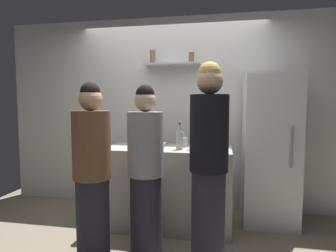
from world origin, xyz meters
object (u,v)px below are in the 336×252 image
(person_grey_hoodie, at_px, (146,172))
(wine_bottle_amber_glass, at_px, (193,140))
(person_brown_jacket, at_px, (92,174))
(utensil_holder, at_px, (183,142))
(wine_bottle_pale_glass, at_px, (180,140))
(person_blonde, at_px, (209,165))
(water_bottle_plastic, at_px, (106,141))
(refrigerator, at_px, (270,150))
(baking_pan, at_px, (151,145))

(person_grey_hoodie, bearing_deg, wine_bottle_amber_glass, -171.65)
(wine_bottle_amber_glass, distance_m, person_brown_jacket, 1.15)
(utensil_holder, distance_m, wine_bottle_pale_glass, 0.20)
(wine_bottle_amber_glass, relative_size, person_blonde, 0.16)
(person_grey_hoodie, relative_size, person_brown_jacket, 0.99)
(water_bottle_plastic, bearing_deg, utensil_holder, 21.30)
(water_bottle_plastic, xyz_separation_m, person_grey_hoodie, (0.55, -0.39, -0.23))
(person_blonde, height_order, person_brown_jacket, person_blonde)
(refrigerator, bearing_deg, utensil_holder, -167.20)
(water_bottle_plastic, relative_size, person_blonde, 0.11)
(refrigerator, distance_m, wine_bottle_amber_glass, 0.97)
(person_blonde, bearing_deg, wine_bottle_amber_glass, 171.19)
(person_brown_jacket, bearing_deg, person_grey_hoodie, 179.28)
(water_bottle_plastic, xyz_separation_m, person_blonde, (1.15, -0.46, -0.12))
(water_bottle_plastic, height_order, person_grey_hoodie, person_grey_hoodie)
(refrigerator, xyz_separation_m, utensil_holder, (-1.01, -0.23, 0.10))
(wine_bottle_amber_glass, height_order, person_brown_jacket, person_brown_jacket)
(wine_bottle_pale_glass, xyz_separation_m, person_blonde, (0.35, -0.59, -0.14))
(person_grey_hoodie, bearing_deg, wine_bottle_pale_glass, -161.02)
(water_bottle_plastic, height_order, person_brown_jacket, person_brown_jacket)
(wine_bottle_pale_glass, bearing_deg, baking_pan, 161.64)
(baking_pan, bearing_deg, wine_bottle_amber_glass, -10.37)
(wine_bottle_amber_glass, relative_size, person_grey_hoodie, 0.17)
(utensil_holder, bearing_deg, refrigerator, 12.80)
(person_brown_jacket, bearing_deg, utensil_holder, -154.75)
(refrigerator, distance_m, person_grey_hoodie, 1.58)
(utensil_holder, relative_size, person_blonde, 0.12)
(baking_pan, relative_size, wine_bottle_amber_glass, 1.22)
(utensil_holder, xyz_separation_m, person_grey_hoodie, (-0.26, -0.70, -0.19))
(person_blonde, xyz_separation_m, person_brown_jacket, (-1.03, -0.15, -0.10))
(baking_pan, distance_m, utensil_holder, 0.38)
(wine_bottle_amber_glass, xyz_separation_m, person_grey_hoodie, (-0.40, -0.54, -0.24))
(person_grey_hoodie, height_order, person_brown_jacket, person_brown_jacket)
(refrigerator, relative_size, water_bottle_plastic, 8.58)
(person_grey_hoodie, bearing_deg, baking_pan, -125.48)
(person_blonde, bearing_deg, person_grey_hoodie, -123.87)
(person_grey_hoodie, bearing_deg, utensil_holder, -155.51)
(refrigerator, bearing_deg, wine_bottle_pale_glass, -157.62)
(wine_bottle_amber_glass, relative_size, person_brown_jacket, 0.17)
(wine_bottle_amber_glass, distance_m, person_grey_hoodie, 0.71)
(refrigerator, relative_size, wine_bottle_amber_glass, 6.35)
(refrigerator, distance_m, person_brown_jacket, 2.07)
(refrigerator, height_order, wine_bottle_pale_glass, refrigerator)
(utensil_holder, height_order, wine_bottle_pale_glass, wine_bottle_pale_glass)
(utensil_holder, bearing_deg, person_grey_hoodie, -110.45)
(wine_bottle_pale_glass, distance_m, person_grey_hoodie, 0.62)
(baking_pan, height_order, person_brown_jacket, person_brown_jacket)
(wine_bottle_pale_glass, bearing_deg, wine_bottle_amber_glass, 9.68)
(wine_bottle_amber_glass, bearing_deg, baking_pan, 169.63)
(baking_pan, xyz_separation_m, wine_bottle_pale_glass, (0.36, -0.12, 0.08))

